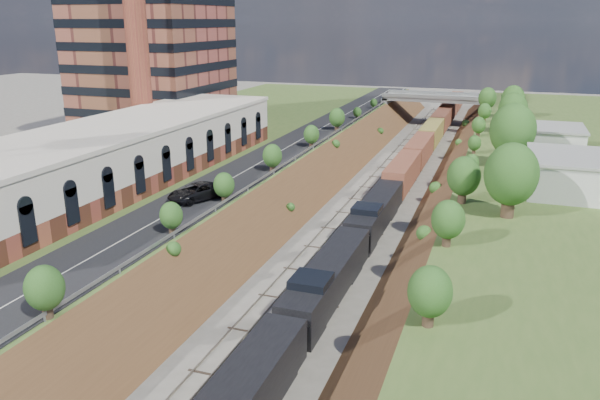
{
  "coord_description": "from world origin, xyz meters",
  "views": [
    {
      "loc": [
        15.84,
        -19.43,
        24.03
      ],
      "look_at": [
        -3.5,
        35.49,
        6.0
      ],
      "focal_mm": 35.0,
      "sensor_mm": 36.0,
      "label": 1
    }
  ],
  "objects": [
    {
      "name": "platform_left",
      "position": [
        -33.0,
        60.0,
        2.5
      ],
      "size": [
        44.0,
        180.0,
        5.0
      ],
      "primitive_type": "cube",
      "color": "#425D26",
      "rests_on": "ground"
    },
    {
      "name": "embankment_left",
      "position": [
        -11.0,
        60.0,
        0.0
      ],
      "size": [
        10.0,
        180.0,
        10.0
      ],
      "primitive_type": "cube",
      "rotation": [
        0.0,
        0.79,
        0.0
      ],
      "color": "brown",
      "rests_on": "ground"
    },
    {
      "name": "embankment_right",
      "position": [
        11.0,
        60.0,
        0.0
      ],
      "size": [
        10.0,
        180.0,
        10.0
      ],
      "primitive_type": "cube",
      "rotation": [
        0.0,
        0.79,
        0.0
      ],
      "color": "brown",
      "rests_on": "ground"
    },
    {
      "name": "rail_left_track",
      "position": [
        -2.6,
        60.0,
        0.09
      ],
      "size": [
        1.58,
        180.0,
        0.18
      ],
      "primitive_type": "cube",
      "color": "gray",
      "rests_on": "ground"
    },
    {
      "name": "rail_right_track",
      "position": [
        2.6,
        60.0,
        0.09
      ],
      "size": [
        1.58,
        180.0,
        0.18
      ],
      "primitive_type": "cube",
      "color": "gray",
      "rests_on": "ground"
    },
    {
      "name": "road",
      "position": [
        -15.5,
        60.0,
        5.05
      ],
      "size": [
        8.0,
        180.0,
        0.1
      ],
      "primitive_type": "cube",
      "color": "black",
      "rests_on": "platform_left"
    },
    {
      "name": "guardrail",
      "position": [
        -11.4,
        59.8,
        5.55
      ],
      "size": [
        0.1,
        171.0,
        0.7
      ],
      "color": "#99999E",
      "rests_on": "platform_left"
    },
    {
      "name": "commercial_building",
      "position": [
        -28.0,
        38.0,
        8.51
      ],
      "size": [
        14.3,
        62.3,
        7.0
      ],
      "color": "brown",
      "rests_on": "platform_left"
    },
    {
      "name": "smokestack",
      "position": [
        -36.0,
        56.0,
        25.0
      ],
      "size": [
        3.2,
        3.2,
        40.0
      ],
      "primitive_type": "cylinder",
      "color": "brown",
      "rests_on": "platform_left"
    },
    {
      "name": "overpass",
      "position": [
        0.0,
        122.0,
        4.92
      ],
      "size": [
        24.5,
        8.3,
        7.4
      ],
      "color": "gray",
      "rests_on": "ground"
    },
    {
      "name": "white_building_near",
      "position": [
        23.5,
        52.0,
        7.0
      ],
      "size": [
        9.0,
        12.0,
        4.0
      ],
      "primitive_type": "cube",
      "color": "silver",
      "rests_on": "platform_right"
    },
    {
      "name": "white_building_far",
      "position": [
        23.0,
        74.0,
        6.8
      ],
      "size": [
        8.0,
        10.0,
        3.6
      ],
      "primitive_type": "cube",
      "color": "silver",
      "rests_on": "platform_right"
    },
    {
      "name": "tree_right_large",
      "position": [
        17.0,
        40.0,
        9.38
      ],
      "size": [
        5.25,
        5.25,
        7.61
      ],
      "color": "#473323",
      "rests_on": "platform_right"
    },
    {
      "name": "tree_left_crest",
      "position": [
        -11.8,
        20.0,
        7.04
      ],
      "size": [
        2.45,
        2.45,
        3.55
      ],
      "color": "#473323",
      "rests_on": "platform_left"
    },
    {
      "name": "freight_train",
      "position": [
        2.6,
        77.99,
        2.63
      ],
      "size": [
        3.08,
        156.79,
        4.59
      ],
      "color": "black",
      "rests_on": "ground"
    },
    {
      "name": "suv",
      "position": [
        -15.15,
        34.47,
        6.01
      ],
      "size": [
        5.44,
        7.21,
        1.82
      ],
      "primitive_type": "imported",
      "rotation": [
        0.0,
        0.0,
        -0.42
      ],
      "color": "black",
      "rests_on": "road"
    }
  ]
}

